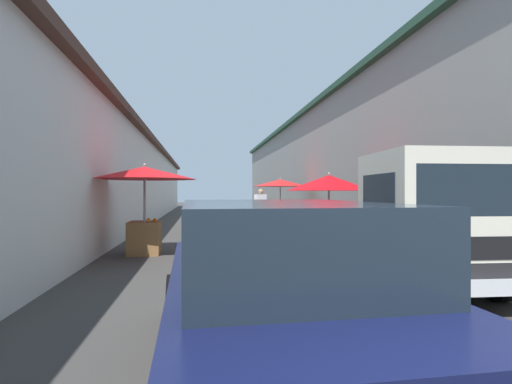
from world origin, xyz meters
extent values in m
plane|color=#3D3A38|center=(13.50, 0.00, 0.00)|extent=(90.00, 90.00, 0.00)
cube|color=silver|center=(15.75, 7.49, 1.97)|extent=(49.50, 7.00, 3.93)
cube|color=#4C3328|center=(15.75, 7.49, 4.05)|extent=(49.80, 7.50, 0.24)
cube|color=gray|center=(15.75, -7.49, 2.88)|extent=(49.50, 7.00, 5.75)
cube|color=#284C38|center=(15.75, -7.49, 5.87)|extent=(49.80, 7.50, 0.24)
cylinder|color=#9E9EA3|center=(10.01, -2.28, 1.03)|extent=(0.06, 0.06, 2.06)
cone|color=red|center=(10.01, -2.28, 1.82)|extent=(2.64, 2.64, 0.48)
sphere|color=#9E9EA3|center=(10.01, -2.28, 2.10)|extent=(0.07, 0.07, 0.07)
cube|color=olive|center=(10.21, -2.42, 0.38)|extent=(0.73, 0.67, 0.75)
sphere|color=orange|center=(10.08, -2.28, 0.80)|extent=(0.09, 0.09, 0.09)
sphere|color=orange|center=(10.15, -2.34, 0.80)|extent=(0.09, 0.09, 0.09)
sphere|color=orange|center=(10.39, -2.60, 0.80)|extent=(0.09, 0.09, 0.09)
sphere|color=orange|center=(10.04, -2.26, 0.80)|extent=(0.09, 0.09, 0.09)
sphere|color=orange|center=(10.03, -2.56, 0.80)|extent=(0.09, 0.09, 0.09)
sphere|color=orange|center=(10.16, -2.35, 0.85)|extent=(0.09, 0.09, 0.09)
cylinder|color=#9E9EA3|center=(17.68, -2.35, 1.09)|extent=(0.06, 0.06, 2.18)
cone|color=red|center=(17.68, -2.35, 2.00)|extent=(2.75, 2.75, 0.36)
sphere|color=#9E9EA3|center=(17.68, -2.35, 2.22)|extent=(0.07, 0.07, 0.07)
cube|color=olive|center=(17.66, -2.60, 0.42)|extent=(0.98, 0.62, 0.85)
sphere|color=orange|center=(17.86, -2.39, 0.94)|extent=(0.09, 0.09, 0.09)
sphere|color=orange|center=(17.57, -2.67, 0.89)|extent=(0.09, 0.09, 0.09)
sphere|color=orange|center=(17.48, -2.50, 0.89)|extent=(0.09, 0.09, 0.09)
sphere|color=orange|center=(17.79, -2.70, 0.89)|extent=(0.09, 0.09, 0.09)
sphere|color=orange|center=(17.86, -2.77, 0.89)|extent=(0.09, 0.09, 0.09)
sphere|color=orange|center=(17.63, -2.45, 0.89)|extent=(0.09, 0.09, 0.09)
cylinder|color=#9E9EA3|center=(8.20, 2.97, 1.08)|extent=(0.06, 0.06, 2.15)
cone|color=red|center=(8.20, 2.97, 2.00)|extent=(2.48, 2.48, 0.31)
sphere|color=#9E9EA3|center=(8.20, 2.97, 2.19)|extent=(0.07, 0.07, 0.07)
cube|color=olive|center=(8.40, 2.99, 0.40)|extent=(0.83, 0.76, 0.81)
sphere|color=orange|center=(8.27, 2.73, 0.85)|extent=(0.09, 0.09, 0.09)
sphere|color=orange|center=(8.37, 2.90, 0.85)|extent=(0.09, 0.09, 0.09)
sphere|color=orange|center=(8.18, 2.87, 0.85)|extent=(0.09, 0.09, 0.09)
cube|color=#0F1438|center=(1.65, 1.01, 0.57)|extent=(3.95, 1.84, 0.64)
cube|color=#19232D|center=(1.50, 1.01, 1.17)|extent=(2.38, 1.58, 0.56)
cube|color=black|center=(3.56, 1.07, 0.35)|extent=(0.15, 1.65, 0.20)
cube|color=silver|center=(3.56, 1.65, 0.63)|extent=(0.07, 0.24, 0.14)
cube|color=silver|center=(3.59, 0.48, 0.63)|extent=(0.07, 0.24, 0.14)
cylinder|color=black|center=(2.95, 1.91, 0.30)|extent=(0.61, 0.22, 0.60)
cylinder|color=black|center=(3.00, 0.19, 0.30)|extent=(0.61, 0.22, 0.60)
cube|color=black|center=(5.09, -1.72, 0.50)|extent=(4.86, 1.69, 0.36)
cube|color=beige|center=(3.46, -1.64, 1.38)|extent=(1.62, 1.82, 1.40)
cube|color=#19232D|center=(2.73, -1.61, 1.55)|extent=(0.13, 1.47, 0.63)
cube|color=#19232D|center=(3.46, -1.64, 1.55)|extent=(1.13, 1.82, 0.45)
cube|color=black|center=(2.72, -1.61, 0.86)|extent=(0.12, 1.40, 0.28)
cube|color=silver|center=(2.64, -1.60, 0.40)|extent=(0.20, 1.75, 0.18)
cube|color=gray|center=(5.87, -2.58, 0.93)|extent=(3.16, 0.21, 0.50)
cube|color=gray|center=(5.95, -0.93, 0.93)|extent=(3.16, 0.21, 0.50)
cube|color=gray|center=(7.46, -1.83, 0.93)|extent=(0.14, 1.65, 0.50)
cylinder|color=black|center=(3.42, -2.52, 0.36)|extent=(0.73, 0.25, 0.72)
cylinder|color=black|center=(3.50, -0.77, 0.36)|extent=(0.73, 0.25, 0.72)
cylinder|color=black|center=(6.49, -2.66, 0.36)|extent=(0.73, 0.25, 0.72)
cylinder|color=black|center=(6.57, -0.91, 0.36)|extent=(0.73, 0.25, 0.72)
cylinder|color=navy|center=(14.49, -0.79, 0.41)|extent=(0.14, 0.14, 0.82)
cylinder|color=navy|center=(14.57, -0.93, 0.41)|extent=(0.14, 0.14, 0.82)
cube|color=white|center=(14.53, -0.86, 1.13)|extent=(0.41, 0.52, 0.62)
sphere|color=#A57A5B|center=(14.53, -0.86, 1.56)|extent=(0.23, 0.23, 0.23)
cylinder|color=white|center=(14.39, -0.61, 1.17)|extent=(0.08, 0.08, 0.56)
cylinder|color=white|center=(14.67, -1.11, 1.17)|extent=(0.08, 0.08, 0.56)
cylinder|color=black|center=(13.40, 1.85, 0.22)|extent=(0.44, 0.11, 0.44)
cylinder|color=black|center=(12.15, 1.79, 0.22)|extent=(0.44, 0.13, 0.44)
cube|color=red|center=(12.73, 1.82, 0.27)|extent=(0.91, 0.32, 0.08)
ellipsoid|color=black|center=(12.43, 1.80, 0.64)|extent=(0.57, 0.29, 0.20)
cube|color=red|center=(13.35, 1.84, 0.67)|extent=(0.15, 0.33, 0.56)
cylinder|color=silver|center=(13.28, 1.84, 0.77)|extent=(0.28, 0.07, 0.68)
cylinder|color=black|center=(13.20, 1.84, 1.12)|extent=(0.55, 0.06, 0.04)
camera|label=1|loc=(-1.55, 1.64, 1.53)|focal=27.47mm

